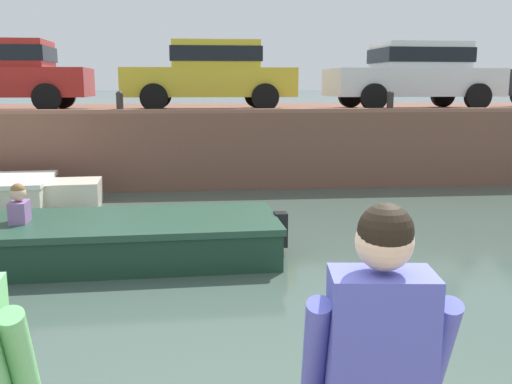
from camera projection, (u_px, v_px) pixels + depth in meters
ground_plane at (240, 259)px, 7.24m from camera, size 400.00×400.00×0.00m
far_quay_wall at (219, 139)px, 14.67m from camera, size 60.00×6.00×1.60m
far_wall_coping at (223, 111)px, 11.70m from camera, size 60.00×0.24×0.08m
motorboat_passing at (63, 241)px, 7.06m from camera, size 5.97×1.79×1.01m
car_left_inner_yellow at (211, 72)px, 13.14m from camera, size 3.90×1.99×1.54m
car_centre_white at (415, 73)px, 13.60m from camera, size 4.05×2.06×1.54m
mooring_bollard_mid at (120, 101)px, 11.59m from camera, size 0.15×0.15×0.45m
mooring_bollard_east at (390, 100)px, 12.13m from camera, size 0.15×0.15×0.45m
person_seated_right at (376, 361)px, 2.05m from camera, size 0.56×0.56×0.97m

